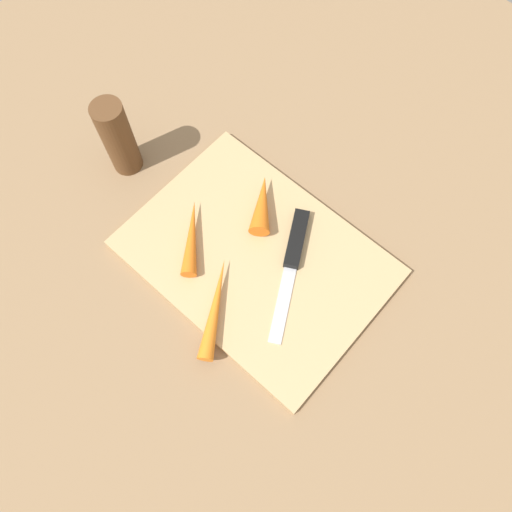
{
  "coord_description": "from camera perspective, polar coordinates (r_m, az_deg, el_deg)",
  "views": [
    {
      "loc": [
        0.18,
        -0.21,
        0.67
      ],
      "look_at": [
        0.0,
        0.0,
        0.01
      ],
      "focal_mm": 34.88,
      "sensor_mm": 36.0,
      "label": 1
    }
  ],
  "objects": [
    {
      "name": "carrot_longest",
      "position": [
        0.68,
        -4.71,
        -5.92
      ],
      "size": [
        0.1,
        0.13,
        0.02
      ],
      "primitive_type": "cone",
      "rotation": [
        0.0,
        1.57,
        2.14
      ],
      "color": "orange",
      "rests_on": "cutting_board"
    },
    {
      "name": "knife",
      "position": [
        0.71,
        4.48,
        1.02
      ],
      "size": [
        0.11,
        0.18,
        0.01
      ],
      "rotation": [
        0.0,
        0.0,
        5.22
      ],
      "color": "#B7B7BC",
      "rests_on": "cutting_board"
    },
    {
      "name": "ground_plane",
      "position": [
        0.72,
        0.0,
        -0.37
      ],
      "size": [
        1.4,
        1.4,
        0.0
      ],
      "primitive_type": "plane",
      "color": "#8C6D4C"
    },
    {
      "name": "carrot_shortest",
      "position": [
        0.73,
        0.7,
        6.02
      ],
      "size": [
        0.08,
        0.09,
        0.03
      ],
      "primitive_type": "cone",
      "rotation": [
        0.0,
        1.57,
        2.2
      ],
      "color": "orange",
      "rests_on": "cutting_board"
    },
    {
      "name": "pepper_grinder",
      "position": [
        0.77,
        -15.55,
        12.91
      ],
      "size": [
        0.05,
        0.05,
        0.13
      ],
      "primitive_type": "cylinder",
      "color": "brown",
      "rests_on": "ground_plane"
    },
    {
      "name": "carrot_medium",
      "position": [
        0.72,
        -7.4,
        2.18
      ],
      "size": [
        0.09,
        0.1,
        0.02
      ],
      "primitive_type": "cone",
      "rotation": [
        0.0,
        1.57,
        2.27
      ],
      "color": "orange",
      "rests_on": "cutting_board"
    },
    {
      "name": "cutting_board",
      "position": [
        0.72,
        0.0,
        -0.19
      ],
      "size": [
        0.36,
        0.26,
        0.01
      ],
      "primitive_type": "cube",
      "color": "tan",
      "rests_on": "ground_plane"
    }
  ]
}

